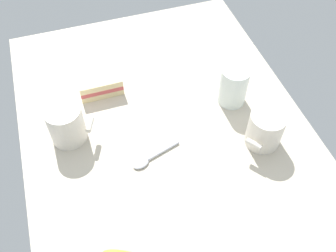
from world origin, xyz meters
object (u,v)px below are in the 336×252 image
object	(u,v)px
coffee_mug_milky	(66,124)
glass_of_milk	(233,87)
spoon	(149,159)
coffee_mug_black	(265,129)
sandwich_main	(98,77)

from	to	relation	value
coffee_mug_milky	glass_of_milk	xyz separation A→B (cm)	(0.79, 38.69, -0.24)
spoon	glass_of_milk	bearing A→B (deg)	113.98
coffee_mug_black	sandwich_main	bearing A→B (deg)	-133.21
glass_of_milk	sandwich_main	bearing A→B (deg)	-117.90
coffee_mug_black	spoon	world-z (taller)	coffee_mug_black
coffee_mug_milky	glass_of_milk	world-z (taller)	glass_of_milk
glass_of_milk	coffee_mug_black	bearing A→B (deg)	6.37
sandwich_main	glass_of_milk	xyz separation A→B (cm)	(15.46, 29.19, 2.29)
spoon	sandwich_main	bearing A→B (deg)	-167.80
coffee_mug_milky	glass_of_milk	distance (cm)	38.70
glass_of_milk	spoon	distance (cm)	26.14
sandwich_main	spoon	distance (cm)	26.61
glass_of_milk	spoon	bearing A→B (deg)	-66.02
sandwich_main	spoon	size ratio (longest dim) A/B	0.99
sandwich_main	glass_of_milk	world-z (taller)	glass_of_milk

